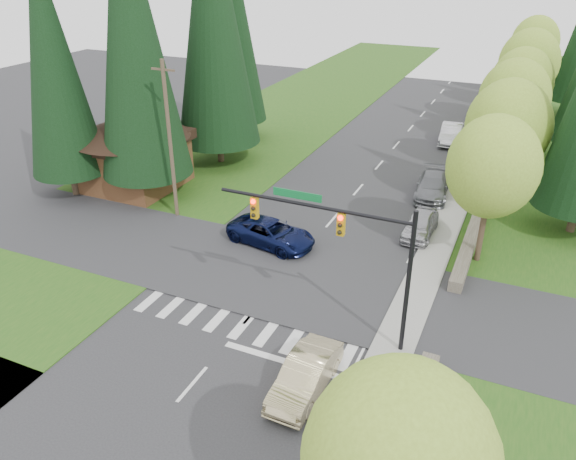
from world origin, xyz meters
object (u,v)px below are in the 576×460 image
Objects in this scene: sedan_champagne at (305,375)px; parked_car_a at (420,225)px; parked_car_b at (432,186)px; parked_car_c at (451,134)px; parked_car_d at (471,129)px; suv_navy at (271,233)px; parked_car_e at (480,111)px.

sedan_champagne reaches higher than parked_car_a.
parked_car_c is (-0.86, 12.64, 0.06)m from parked_car_b.
parked_car_b reaches higher than parked_car_a.
parked_car_c reaches higher than parked_car_a.
parked_car_b reaches higher than parked_car_d.
sedan_champagne is 12.28m from suv_navy.
parked_car_c reaches higher than parked_car_e.
parked_car_b is 1.23× the size of parked_car_e.
parked_car_d is (7.78, 26.36, -0.11)m from suv_navy.
parked_car_b is 22.09m from parked_car_e.
parked_car_a is at bearing -83.99° from parked_car_d.
parked_car_c is at bearing -4.83° from suv_navy.
suv_navy is 1.08× the size of parked_car_c.
parked_car_b is 15.37m from parked_car_d.
sedan_champagne reaches higher than parked_car_d.
sedan_champagne is 0.84× the size of suv_navy.
parked_car_b reaches higher than sedan_champagne.
parked_car_c is at bearing 91.55° from sedan_champagne.
suv_navy is at bearing -109.54° from parked_car_c.
parked_car_a is at bearing -90.29° from parked_car_c.
parked_car_b is at bearing -86.72° from parked_car_e.
sedan_champagne is at bearing -85.93° from parked_car_d.
sedan_champagne is at bearing -98.28° from parked_car_b.
parked_car_d reaches higher than parked_car_e.
suv_navy reaches higher than parked_car_a.
parked_car_d is (1.29, 36.80, -0.11)m from sedan_champagne.
parked_car_b is 12.67m from parked_car_c.
sedan_champagne is 0.91× the size of parked_car_c.
parked_car_c is (-1.37, 18.91, 0.10)m from parked_car_a.
sedan_champagne is 1.21× the size of parked_car_d.
sedan_champagne is 1.07× the size of parked_car_a.
parked_car_c reaches higher than sedan_champagne.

